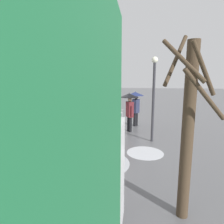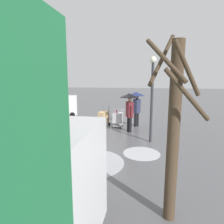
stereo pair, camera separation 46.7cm
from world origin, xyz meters
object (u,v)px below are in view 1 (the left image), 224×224
at_px(pedestrian_pink_side, 129,103).
at_px(bare_tree_near, 188,127).
at_px(shopping_cart_vendor, 117,118).
at_px(pedestrian_black_side, 136,101).
at_px(cargo_van_parked_right, 39,110).
at_px(hand_dolly_boxes, 103,118).
at_px(street_lamp, 154,91).

relative_size(pedestrian_pink_side, bare_tree_near, 0.56).
distance_m(shopping_cart_vendor, pedestrian_black_side, 1.53).
distance_m(cargo_van_parked_right, hand_dolly_boxes, 3.64).
height_order(cargo_van_parked_right, pedestrian_pink_side, cargo_van_parked_right).
bearing_deg(hand_dolly_boxes, bare_tree_near, 112.86).
height_order(shopping_cart_vendor, hand_dolly_boxes, hand_dolly_boxes).
bearing_deg(bare_tree_near, shopping_cart_vendor, -73.23).
height_order(hand_dolly_boxes, street_lamp, street_lamp).
relative_size(cargo_van_parked_right, hand_dolly_boxes, 4.12).
distance_m(cargo_van_parked_right, street_lamp, 6.29).
relative_size(cargo_van_parked_right, pedestrian_black_side, 2.52).
distance_m(cargo_van_parked_right, shopping_cart_vendor, 4.46).
xyz_separation_m(cargo_van_parked_right, pedestrian_black_side, (-5.25, -1.81, 0.41)).
bearing_deg(cargo_van_parked_right, pedestrian_black_side, -160.95).
xyz_separation_m(hand_dolly_boxes, street_lamp, (-2.80, 2.41, 1.83)).
relative_size(cargo_van_parked_right, shopping_cart_vendor, 5.19).
xyz_separation_m(hand_dolly_boxes, bare_tree_near, (-3.12, 7.41, 1.43)).
distance_m(cargo_van_parked_right, pedestrian_pink_side, 4.99).
distance_m(shopping_cart_vendor, pedestrian_pink_side, 1.47).
bearing_deg(shopping_cart_vendor, cargo_van_parked_right, 18.04).
xyz_separation_m(pedestrian_pink_side, pedestrian_black_side, (-0.31, -1.21, 0.00)).
bearing_deg(hand_dolly_boxes, pedestrian_pink_side, 153.63).
bearing_deg(pedestrian_pink_side, shopping_cart_vendor, -46.07).
height_order(shopping_cart_vendor, pedestrian_pink_side, pedestrian_pink_side).
xyz_separation_m(cargo_van_parked_right, shopping_cart_vendor, (-4.20, -1.37, -0.61)).
height_order(pedestrian_black_side, street_lamp, street_lamp).
relative_size(hand_dolly_boxes, street_lamp, 0.34).
bearing_deg(pedestrian_black_side, shopping_cart_vendor, 22.95).
bearing_deg(shopping_cart_vendor, hand_dolly_boxes, -3.00).
height_order(hand_dolly_boxes, pedestrian_black_side, pedestrian_black_side).
bearing_deg(pedestrian_pink_side, cargo_van_parked_right, 6.92).
relative_size(cargo_van_parked_right, street_lamp, 1.40).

